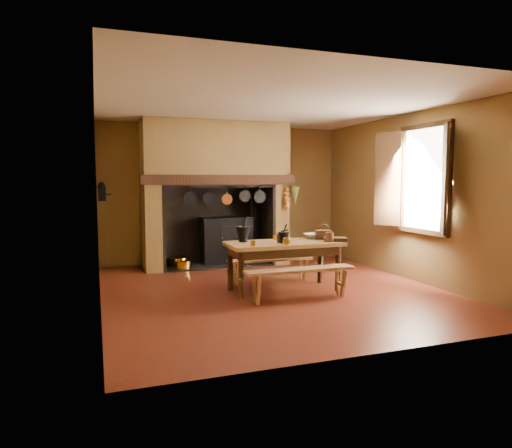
% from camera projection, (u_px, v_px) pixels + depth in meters
% --- Properties ---
extents(floor, '(5.50, 5.50, 0.00)m').
position_uv_depth(floor, '(272.00, 290.00, 7.02)').
color(floor, maroon).
rests_on(floor, ground).
extents(ceiling, '(5.50, 5.50, 0.00)m').
position_uv_depth(ceiling, '(273.00, 104.00, 6.75)').
color(ceiling, silver).
rests_on(ceiling, back_wall).
extents(back_wall, '(5.00, 0.02, 2.80)m').
position_uv_depth(back_wall, '(224.00, 194.00, 9.46)').
color(back_wall, olive).
rests_on(back_wall, floor).
extents(wall_left, '(0.02, 5.50, 2.80)m').
position_uv_depth(wall_left, '(97.00, 202.00, 6.05)').
color(wall_left, olive).
rests_on(wall_left, floor).
extents(wall_right, '(0.02, 5.50, 2.80)m').
position_uv_depth(wall_right, '(410.00, 197.00, 7.71)').
color(wall_right, olive).
rests_on(wall_right, floor).
extents(wall_front, '(5.00, 0.02, 2.80)m').
position_uv_depth(wall_front, '(379.00, 210.00, 4.30)').
color(wall_front, olive).
rests_on(wall_front, floor).
extents(chimney_breast, '(2.95, 0.96, 2.80)m').
position_uv_depth(chimney_breast, '(215.00, 173.00, 8.91)').
color(chimney_breast, olive).
rests_on(chimney_breast, floor).
extents(iron_range, '(1.12, 0.55, 1.60)m').
position_uv_depth(iron_range, '(226.00, 239.00, 9.25)').
color(iron_range, black).
rests_on(iron_range, floor).
extents(hearth_pans, '(0.51, 0.62, 0.20)m').
position_uv_depth(hearth_pans, '(179.00, 263.00, 8.74)').
color(hearth_pans, gold).
rests_on(hearth_pans, floor).
extents(hanging_pans, '(1.92, 0.29, 0.27)m').
position_uv_depth(hanging_pans, '(220.00, 198.00, 8.47)').
color(hanging_pans, black).
rests_on(hanging_pans, chimney_breast).
extents(onion_string, '(0.12, 0.10, 0.46)m').
position_uv_depth(onion_string, '(287.00, 198.00, 8.90)').
color(onion_string, '#B36F21').
rests_on(onion_string, chimney_breast).
extents(herb_bunch, '(0.20, 0.20, 0.35)m').
position_uv_depth(herb_bunch, '(295.00, 196.00, 8.95)').
color(herb_bunch, brown).
rests_on(herb_bunch, chimney_breast).
extents(window, '(0.39, 1.75, 1.76)m').
position_uv_depth(window, '(419.00, 179.00, 7.25)').
color(window, white).
rests_on(window, wall_right).
extents(wall_coffee_mill, '(0.23, 0.16, 0.31)m').
position_uv_depth(wall_coffee_mill, '(102.00, 190.00, 7.53)').
color(wall_coffee_mill, black).
rests_on(wall_coffee_mill, wall_left).
extents(work_table, '(1.73, 0.77, 0.75)m').
position_uv_depth(work_table, '(284.00, 250.00, 6.92)').
color(work_table, tan).
rests_on(work_table, floor).
extents(bench_front, '(1.59, 0.28, 0.45)m').
position_uv_depth(bench_front, '(300.00, 276.00, 6.41)').
color(bench_front, tan).
rests_on(bench_front, floor).
extents(bench_back, '(1.43, 0.25, 0.40)m').
position_uv_depth(bench_back, '(270.00, 265.00, 7.49)').
color(bench_back, tan).
rests_on(bench_back, floor).
extents(mortar_large, '(0.23, 0.23, 0.39)m').
position_uv_depth(mortar_large, '(243.00, 233.00, 6.89)').
color(mortar_large, black).
rests_on(mortar_large, work_table).
extents(mortar_small, '(0.17, 0.17, 0.29)m').
position_uv_depth(mortar_small, '(284.00, 237.00, 6.76)').
color(mortar_small, black).
rests_on(mortar_small, work_table).
extents(coffee_grinder, '(0.18, 0.15, 0.20)m').
position_uv_depth(coffee_grinder, '(281.00, 238.00, 6.82)').
color(coffee_grinder, '#361F11').
rests_on(coffee_grinder, work_table).
extents(brass_mug_a, '(0.09, 0.09, 0.08)m').
position_uv_depth(brass_mug_a, '(253.00, 244.00, 6.42)').
color(brass_mug_a, gold).
rests_on(brass_mug_a, work_table).
extents(brass_mug_b, '(0.09, 0.09, 0.08)m').
position_uv_depth(brass_mug_b, '(275.00, 237.00, 7.15)').
color(brass_mug_b, gold).
rests_on(brass_mug_b, work_table).
extents(mixing_bowl, '(0.35, 0.35, 0.08)m').
position_uv_depth(mixing_bowl, '(314.00, 236.00, 7.31)').
color(mixing_bowl, '#B4AA8A').
rests_on(mixing_bowl, work_table).
extents(stoneware_crock, '(0.16, 0.16, 0.15)m').
position_uv_depth(stoneware_crock, '(329.00, 237.00, 6.86)').
color(stoneware_crock, '#4E2B1D').
rests_on(stoneware_crock, work_table).
extents(glass_jar, '(0.09, 0.09, 0.13)m').
position_uv_depth(glass_jar, '(329.00, 236.00, 7.15)').
color(glass_jar, beige).
rests_on(glass_jar, work_table).
extents(wicker_basket, '(0.31, 0.27, 0.24)m').
position_uv_depth(wicker_basket, '(323.00, 234.00, 7.20)').
color(wicker_basket, '#512D18').
rests_on(wicker_basket, work_table).
extents(wooden_tray, '(0.41, 0.36, 0.06)m').
position_uv_depth(wooden_tray, '(335.00, 239.00, 6.98)').
color(wooden_tray, '#361F11').
rests_on(wooden_tray, work_table).
extents(brass_cup, '(0.14, 0.14, 0.10)m').
position_uv_depth(brass_cup, '(287.00, 241.00, 6.59)').
color(brass_cup, gold).
rests_on(brass_cup, work_table).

